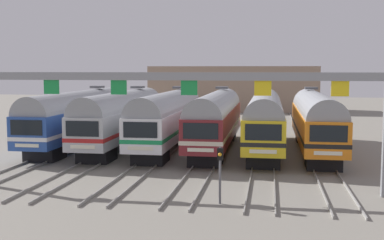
{
  "coord_description": "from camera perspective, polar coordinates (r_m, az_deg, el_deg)",
  "views": [
    {
      "loc": [
        6.36,
        -40.11,
        6.65
      ],
      "look_at": [
        0.13,
        -0.81,
        2.54
      ],
      "focal_mm": 46.39,
      "sensor_mm": 36.0,
      "label": 1
    }
  ],
  "objects": [
    {
      "name": "track_bed",
      "position": [
        57.84,
        2.63,
        -0.64
      ],
      "size": [
        21.36,
        70.0,
        0.15
      ],
      "color": "gray",
      "rests_on": "ground"
    },
    {
      "name": "ground_plane",
      "position": [
        41.15,
        -0.0,
        -3.4
      ],
      "size": [
        160.0,
        160.0,
        0.0
      ],
      "primitive_type": "plane",
      "color": "gray"
    },
    {
      "name": "yard_signal_mast",
      "position": [
        24.47,
        3.25,
        -5.09
      ],
      "size": [
        0.28,
        0.35,
        2.85
      ],
      "color": "#59595E",
      "rests_on": "ground"
    },
    {
      "name": "commuter_train_maroon",
      "position": [
        40.54,
        2.77,
        0.28
      ],
      "size": [
        2.88,
        18.06,
        5.05
      ],
      "color": "maroon",
      "rests_on": "ground"
    },
    {
      "name": "catenary_gantry",
      "position": [
        27.39,
        -4.44,
        3.13
      ],
      "size": [
        25.09,
        0.44,
        6.97
      ],
      "color": "gray",
      "rests_on": "ground"
    },
    {
      "name": "commuter_train_blue",
      "position": [
        43.47,
        -13.04,
        0.51
      ],
      "size": [
        2.88,
        18.06,
        5.05
      ],
      "color": "#284C9E",
      "rests_on": "ground"
    },
    {
      "name": "commuter_train_stainless",
      "position": [
        42.14,
        -8.03,
        0.44
      ],
      "size": [
        2.88,
        18.06,
        5.05
      ],
      "color": "#B2B5BA",
      "rests_on": "ground"
    },
    {
      "name": "maintenance_building",
      "position": [
        80.71,
        4.84,
        3.66
      ],
      "size": [
        26.28,
        10.0,
        7.06
      ],
      "primitive_type": "cube",
      "color": "gray",
      "rests_on": "ground"
    },
    {
      "name": "commuter_train_white",
      "position": [
        41.16,
        -2.74,
        0.37
      ],
      "size": [
        2.88,
        18.06,
        5.05
      ],
      "color": "white",
      "rests_on": "ground"
    },
    {
      "name": "commuter_train_yellow",
      "position": [
        40.3,
        8.39,
        0.19
      ],
      "size": [
        2.88,
        18.06,
        4.77
      ],
      "color": "gold",
      "rests_on": "ground"
    },
    {
      "name": "commuter_train_orange",
      "position": [
        40.46,
        14.02,
        0.1
      ],
      "size": [
        2.88,
        18.06,
        5.05
      ],
      "color": "orange",
      "rests_on": "ground"
    }
  ]
}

